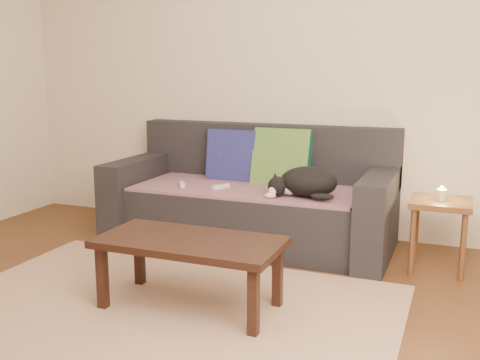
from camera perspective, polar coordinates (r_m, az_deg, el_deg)
The scene contains 13 objects.
ground at distance 3.02m, azimuth -9.66°, elevation -14.40°, with size 4.50×4.50×0.00m, color brown.
back_wall at distance 4.55m, azimuth 3.21°, elevation 11.20°, with size 4.50×0.04×2.60m, color beige.
sofa at distance 4.26m, azimuth 1.23°, elevation -2.23°, with size 2.10×0.94×0.87m.
throw_blanket at distance 4.15m, azimuth 0.79°, elevation -0.88°, with size 1.66×0.74×0.02m, color #3D2547.
cushion_navy at distance 4.44m, azimuth -0.81°, elevation 2.53°, with size 0.40×0.10×0.40m, color #131751.
cushion_green at distance 4.30m, azimuth 4.25°, elevation 2.22°, with size 0.44×0.11×0.44m, color #0B4C3E.
cat at distance 3.85m, azimuth 6.70°, elevation -0.24°, with size 0.51×0.38×0.21m.
wii_remote_a at distance 4.20m, azimuth -5.91°, elevation -0.46°, with size 0.15×0.04×0.03m, color white.
wii_remote_b at distance 4.11m, azimuth -1.96°, elevation -0.67°, with size 0.15×0.04×0.03m, color white.
side_table at distance 3.85m, azimuth 19.67°, elevation -3.13°, with size 0.38×0.38×0.47m.
candle at distance 3.82m, azimuth 19.79°, elevation -1.38°, with size 0.06×0.06×0.09m.
rug at distance 3.14m, azimuth -8.21°, elevation -13.25°, with size 2.50×1.80×0.01m, color tan.
coffee_table at distance 3.07m, azimuth -5.12°, elevation -6.86°, with size 1.00×0.50×0.40m.
Camera 1 is at (1.45, -2.31, 1.30)m, focal length 42.00 mm.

